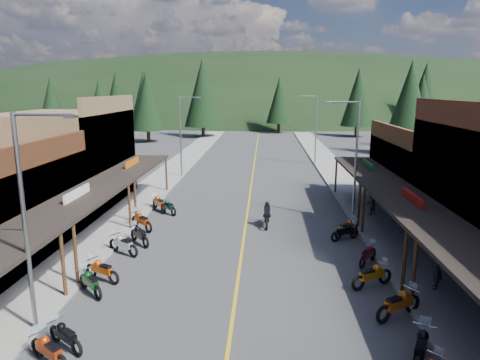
% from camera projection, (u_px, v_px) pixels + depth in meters
% --- Properties ---
extents(ground, '(220.00, 220.00, 0.00)m').
position_uv_depth(ground, '(239.00, 269.00, 21.12)').
color(ground, '#38383A').
rests_on(ground, ground).
extents(centerline, '(0.15, 90.00, 0.01)m').
position_uv_depth(centerline, '(252.00, 182.00, 40.64)').
color(centerline, gold).
rests_on(centerline, ground).
extents(sidewalk_west, '(3.40, 94.00, 0.15)m').
position_uv_depth(sidewalk_west, '(161.00, 180.00, 41.10)').
color(sidewalk_west, gray).
rests_on(sidewalk_west, ground).
extents(sidewalk_east, '(3.40, 94.00, 0.15)m').
position_uv_depth(sidewalk_east, '(344.00, 183.00, 40.14)').
color(sidewalk_east, gray).
rests_on(sidewalk_east, ground).
extents(shop_west_3, '(10.90, 10.20, 8.20)m').
position_uv_depth(shop_west_3, '(66.00, 159.00, 32.17)').
color(shop_west_3, brown).
rests_on(shop_west_3, ground).
extents(shop_east_3, '(10.90, 10.20, 6.20)m').
position_uv_depth(shop_east_3, '(438.00, 176.00, 30.85)').
color(shop_east_3, '#4C2D16').
rests_on(shop_east_3, ground).
extents(streetlight_0, '(2.16, 0.18, 8.00)m').
position_uv_depth(streetlight_0, '(28.00, 216.00, 14.71)').
color(streetlight_0, gray).
rests_on(streetlight_0, ground).
extents(streetlight_1, '(2.16, 0.18, 8.00)m').
position_uv_depth(streetlight_1, '(182.00, 133.00, 42.04)').
color(streetlight_1, gray).
rests_on(streetlight_1, ground).
extents(streetlight_2, '(2.16, 0.18, 8.00)m').
position_uv_depth(streetlight_2, '(354.00, 156.00, 27.60)').
color(streetlight_2, gray).
rests_on(streetlight_2, ground).
extents(streetlight_3, '(2.16, 0.18, 8.00)m').
position_uv_depth(streetlight_3, '(315.00, 126.00, 49.07)').
color(streetlight_3, gray).
rests_on(streetlight_3, ground).
extents(ridge_hill, '(310.00, 140.00, 60.00)m').
position_uv_depth(ridge_hill, '(261.00, 113.00, 152.88)').
color(ridge_hill, black).
rests_on(ridge_hill, ground).
extents(pine_0, '(5.04, 5.04, 11.00)m').
position_uv_depth(pine_0, '(51.00, 100.00, 82.49)').
color(pine_0, black).
rests_on(pine_0, ground).
extents(pine_1, '(5.88, 5.88, 12.50)m').
position_uv_depth(pine_1, '(144.00, 96.00, 89.25)').
color(pine_1, black).
rests_on(pine_1, ground).
extents(pine_2, '(6.72, 6.72, 14.00)m').
position_uv_depth(pine_2, '(203.00, 93.00, 76.60)').
color(pine_2, black).
rests_on(pine_2, ground).
extents(pine_3, '(5.04, 5.04, 11.00)m').
position_uv_depth(pine_3, '(279.00, 100.00, 83.95)').
color(pine_3, black).
rests_on(pine_3, ground).
extents(pine_4, '(5.88, 5.88, 12.50)m').
position_uv_depth(pine_4, '(358.00, 97.00, 77.16)').
color(pine_4, black).
rests_on(pine_4, ground).
extents(pine_5, '(6.72, 6.72, 14.00)m').
position_uv_depth(pine_5, '(425.00, 92.00, 87.82)').
color(pine_5, black).
rests_on(pine_5, ground).
extents(pine_7, '(5.88, 5.88, 12.50)m').
position_uv_depth(pine_7, '(116.00, 95.00, 95.55)').
color(pine_7, black).
rests_on(pine_7, ground).
extents(pine_8, '(4.48, 4.48, 10.00)m').
position_uv_depth(pine_8, '(100.00, 108.00, 60.12)').
color(pine_8, black).
rests_on(pine_8, ground).
extents(pine_9, '(4.93, 4.93, 10.80)m').
position_uv_depth(pine_9, '(421.00, 105.00, 62.36)').
color(pine_9, black).
rests_on(pine_9, ground).
extents(pine_10, '(5.38, 5.38, 11.60)m').
position_uv_depth(pine_10, '(147.00, 101.00, 69.49)').
color(pine_10, black).
rests_on(pine_10, ground).
extents(pine_11, '(5.82, 5.82, 12.40)m').
position_uv_depth(pine_11, '(410.00, 101.00, 55.58)').
color(pine_11, black).
rests_on(pine_11, ground).
extents(bike_west_4, '(2.08, 1.69, 1.16)m').
position_uv_depth(bike_west_4, '(49.00, 349.00, 13.66)').
color(bike_west_4, '#A8300C').
rests_on(bike_west_4, ground).
extents(bike_west_5, '(1.94, 1.62, 1.09)m').
position_uv_depth(bike_west_5, '(65.00, 335.00, 14.54)').
color(bike_west_5, black).
rests_on(bike_west_5, ground).
extents(bike_west_6, '(1.95, 1.94, 1.18)m').
position_uv_depth(bike_west_6, '(90.00, 281.00, 18.43)').
color(bike_west_6, '#0C3D15').
rests_on(bike_west_6, ground).
extents(bike_west_7, '(2.18, 1.60, 1.20)m').
position_uv_depth(bike_west_7, '(102.00, 269.00, 19.69)').
color(bike_west_7, '#C94E0E').
rests_on(bike_west_7, ground).
extents(bike_west_8, '(2.22, 1.77, 1.24)m').
position_uv_depth(bike_west_8, '(123.00, 243.00, 22.87)').
color(bike_west_8, '#A4A5AA').
rests_on(bike_west_8, ground).
extents(bike_west_9, '(1.94, 2.06, 1.21)m').
position_uv_depth(bike_west_9, '(139.00, 234.00, 24.35)').
color(bike_west_9, black).
rests_on(bike_west_9, ground).
extents(bike_west_10, '(2.15, 2.09, 1.28)m').
position_uv_depth(bike_west_10, '(142.00, 220.00, 26.85)').
color(bike_west_10, '#9B360B').
rests_on(bike_west_10, ground).
extents(bike_west_11, '(1.82, 1.96, 1.15)m').
position_uv_depth(bike_west_11, '(168.00, 206.00, 30.32)').
color(bike_west_11, '#0C4028').
rests_on(bike_west_11, ground).
extents(bike_west_12, '(1.92, 2.30, 1.30)m').
position_uv_depth(bike_west_12, '(159.00, 202.00, 31.00)').
color(bike_west_12, '#B13C0C').
rests_on(bike_west_12, ground).
extents(bike_east_5, '(1.65, 2.35, 1.29)m').
position_uv_depth(bike_east_5, '(421.00, 346.00, 13.72)').
color(bike_east_5, black).
rests_on(bike_east_5, ground).
extents(bike_east_6, '(2.32, 1.86, 1.30)m').
position_uv_depth(bike_east_6, '(399.00, 303.00, 16.50)').
color(bike_east_6, '#CD550E').
rests_on(bike_east_6, ground).
extents(bike_east_7, '(2.26, 1.69, 1.24)m').
position_uv_depth(bike_east_7, '(372.00, 274.00, 19.07)').
color(bike_east_7, '#C07A0D').
rests_on(bike_east_7, ground).
extents(bike_east_8, '(1.65, 2.00, 1.13)m').
position_uv_depth(bike_east_8, '(368.00, 254.00, 21.60)').
color(bike_east_8, maroon).
rests_on(bike_east_8, ground).
extents(bike_east_9, '(2.01, 1.54, 1.11)m').
position_uv_depth(bike_east_9, '(345.00, 231.00, 25.06)').
color(bike_east_9, black).
rests_on(bike_east_9, ground).
extents(bike_east_10, '(2.01, 1.97, 1.21)m').
position_uv_depth(bike_east_10, '(347.00, 227.00, 25.62)').
color(bike_east_10, '#C2490D').
rests_on(bike_east_10, ground).
extents(rider_on_bike, '(0.78, 2.27, 1.72)m').
position_uv_depth(rider_on_bike, '(267.00, 216.00, 27.59)').
color(rider_on_bike, black).
rests_on(rider_on_bike, ground).
extents(pedestrian_east_a, '(0.65, 0.77, 1.80)m').
position_uv_depth(pedestrian_east_a, '(437.00, 269.00, 18.59)').
color(pedestrian_east_a, '#242030').
rests_on(pedestrian_east_a, sidewalk_east).
extents(pedestrian_east_b, '(0.89, 0.80, 1.60)m').
position_uv_depth(pedestrian_east_b, '(371.00, 203.00, 29.55)').
color(pedestrian_east_b, '#4D4330').
rests_on(pedestrian_east_b, sidewalk_east).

